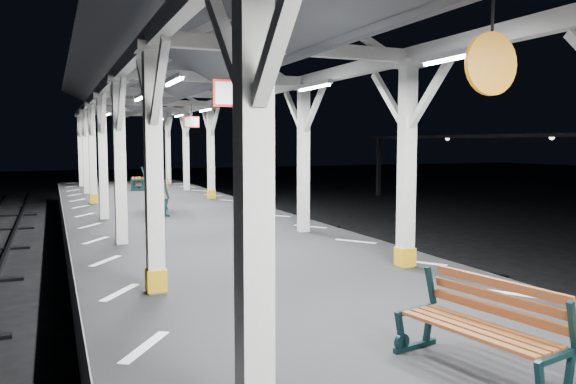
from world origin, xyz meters
TOP-DOWN VIEW (x-y plane):
  - platform at (0.00, 0.00)m, footprint 6.00×50.00m
  - hazard_stripes_left at (-2.45, 0.00)m, footprint 1.00×48.00m
  - hazard_stripes_right at (2.45, 0.00)m, footprint 1.00×48.00m
  - canopy at (0.00, -0.02)m, footprint 5.40×49.00m
  - bench_mid at (0.22, -1.78)m, footprint 0.82×1.59m
  - bench_far at (-0.40, 10.62)m, footprint 0.94×1.87m
  - bench_extra at (0.29, 19.35)m, footprint 0.88×1.83m

SIDE VIEW (x-z plane):
  - platform at x=0.00m, z-range 0.00..1.00m
  - hazard_stripes_left at x=-2.45m, z-range 1.00..1.01m
  - hazard_stripes_right at x=2.45m, z-range 1.00..1.01m
  - bench_mid at x=0.22m, z-range 1.03..1.85m
  - bench_extra at x=0.29m, z-range 1.03..1.98m
  - bench_far at x=-0.40m, z-range 1.03..2.00m
  - canopy at x=0.00m, z-range 2.24..6.89m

